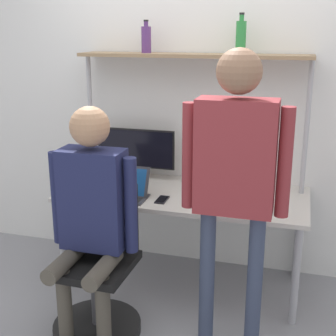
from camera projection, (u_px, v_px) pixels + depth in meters
ground_plane at (168, 309)px, 3.24m from camera, size 12.00×12.00×0.00m
wall_back at (198, 99)px, 3.61m from camera, size 8.00×0.06×2.70m
desk at (183, 201)px, 3.42m from camera, size 1.78×0.77×0.72m
shelf_unit at (192, 87)px, 3.41m from camera, size 1.69×0.28×1.70m
monitor at (135, 151)px, 3.66m from camera, size 0.63×0.18×0.40m
laptop at (124, 189)px, 3.31m from camera, size 0.35×0.22×0.21m
cell_phone at (162, 200)px, 3.25m from camera, size 0.07×0.15×0.01m
office_chair at (98, 287)px, 2.96m from camera, size 0.56×0.56×0.95m
person_seated at (91, 206)px, 2.76m from camera, size 0.55×0.48×1.45m
person_standing at (235, 166)px, 2.54m from camera, size 0.60×0.24×1.78m
bottle_purple at (146, 39)px, 3.41m from camera, size 0.07×0.07×0.23m
bottle_green at (241, 37)px, 3.22m from camera, size 0.07×0.07×0.28m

